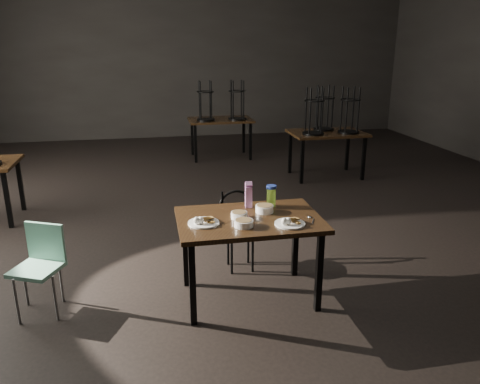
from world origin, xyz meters
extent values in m
plane|color=black|center=(0.00, 0.00, 0.00)|extent=(12.00, 12.00, 0.00)
cube|color=black|center=(0.00, 6.00, 1.60)|extent=(10.00, 0.04, 3.20)
cube|color=black|center=(-0.32, -1.52, 0.73)|extent=(1.20, 0.80, 0.04)
cube|color=black|center=(-0.84, -1.84, 0.35)|extent=(0.05, 0.05, 0.71)
cube|color=black|center=(0.20, -1.84, 0.35)|extent=(0.05, 0.05, 0.71)
cube|color=black|center=(-0.84, -1.20, 0.35)|extent=(0.05, 0.05, 0.71)
cube|color=black|center=(0.20, -1.20, 0.35)|extent=(0.05, 0.05, 0.71)
cylinder|color=white|center=(-0.71, -1.58, 0.76)|extent=(0.25, 0.25, 0.02)
cube|color=#A3763A|center=(-0.71, -1.54, 0.81)|extent=(0.09, 0.09, 0.04)
cube|color=#A3763A|center=(-0.68, -1.54, 0.81)|extent=(0.11, 0.11, 0.03)
ellipsoid|color=white|center=(-0.77, -1.62, 0.80)|extent=(0.05, 0.05, 0.06)
ellipsoid|color=white|center=(-0.74, -1.62, 0.80)|extent=(0.05, 0.05, 0.06)
cylinder|color=white|center=(-0.03, -1.73, 0.76)|extent=(0.25, 0.25, 0.01)
cube|color=#A3763A|center=(-0.03, -1.69, 0.81)|extent=(0.09, 0.09, 0.04)
cube|color=#A3763A|center=(0.00, -1.69, 0.81)|extent=(0.10, 0.10, 0.03)
ellipsoid|color=white|center=(-0.09, -1.77, 0.79)|extent=(0.05, 0.05, 0.06)
ellipsoid|color=white|center=(-0.06, -1.77, 0.79)|extent=(0.05, 0.05, 0.06)
cylinder|color=white|center=(-0.41, -1.52, 0.78)|extent=(0.14, 0.14, 0.05)
cylinder|color=brown|center=(-0.41, -1.52, 0.80)|extent=(0.12, 0.12, 0.01)
cylinder|color=white|center=(-0.16, -1.41, 0.78)|extent=(0.16, 0.16, 0.06)
cylinder|color=brown|center=(-0.16, -1.41, 0.80)|extent=(0.13, 0.13, 0.01)
cylinder|color=white|center=(-0.40, -1.70, 0.78)|extent=(0.16, 0.16, 0.05)
cylinder|color=brown|center=(-0.40, -1.70, 0.80)|extent=(0.13, 0.13, 0.01)
cube|color=#8E197B|center=(-0.27, -1.26, 0.84)|extent=(0.06, 0.06, 0.19)
cube|color=#8E197B|center=(-0.27, -1.26, 0.96)|extent=(0.06, 0.06, 0.06)
cylinder|color=#AEEE46|center=(-0.07, -1.28, 0.83)|extent=(0.09, 0.09, 0.17)
cylinder|color=navy|center=(-0.07, -1.28, 0.93)|extent=(0.10, 0.10, 0.03)
ellipsoid|color=silver|center=(0.18, -1.61, 0.75)|extent=(0.06, 0.06, 0.01)
cube|color=silver|center=(0.18, -1.70, 0.75)|extent=(0.06, 0.11, 0.00)
cylinder|color=black|center=(-0.29, -0.96, 0.41)|extent=(0.37, 0.37, 0.03)
torus|color=black|center=(-0.30, -0.81, 0.59)|extent=(0.35, 0.06, 0.35)
cylinder|color=black|center=(-0.18, -0.86, 0.21)|extent=(0.02, 0.02, 0.41)
cylinder|color=black|center=(-0.39, -0.86, 0.21)|extent=(0.02, 0.02, 0.41)
cylinder|color=black|center=(-0.39, -1.07, 0.21)|extent=(0.02, 0.02, 0.41)
cylinder|color=black|center=(-0.18, -1.07, 0.21)|extent=(0.02, 0.02, 0.41)
cube|color=#659E86|center=(-2.06, -1.43, 0.40)|extent=(0.46, 0.46, 0.04)
cube|color=#659E86|center=(-2.00, -1.29, 0.58)|extent=(0.32, 0.17, 0.33)
cylinder|color=slate|center=(-2.21, -1.57, 0.20)|extent=(0.02, 0.02, 0.40)
cylinder|color=slate|center=(-1.92, -1.57, 0.20)|extent=(0.02, 0.02, 0.40)
cylinder|color=slate|center=(-2.21, -1.28, 0.20)|extent=(0.02, 0.02, 0.40)
cylinder|color=slate|center=(-1.92, -1.28, 0.20)|extent=(0.02, 0.02, 0.40)
cube|color=black|center=(-2.81, 0.63, 0.35)|extent=(0.05, 0.05, 0.71)
cube|color=black|center=(-2.81, 1.27, 0.35)|extent=(0.05, 0.05, 0.71)
cube|color=black|center=(1.76, 2.04, 0.73)|extent=(1.20, 0.80, 0.04)
cube|color=black|center=(1.24, 1.72, 0.35)|extent=(0.05, 0.05, 0.71)
cube|color=black|center=(2.28, 1.72, 0.35)|extent=(0.05, 0.05, 0.71)
cube|color=black|center=(1.24, 2.36, 0.35)|extent=(0.05, 0.05, 0.71)
cube|color=black|center=(2.28, 2.36, 0.35)|extent=(0.05, 0.05, 0.71)
cylinder|color=black|center=(1.46, 1.89, 0.77)|extent=(0.34, 0.34, 0.03)
torus|color=black|center=(1.46, 1.89, 1.27)|extent=(0.32, 0.32, 0.02)
cylinder|color=black|center=(1.56, 1.99, 1.13)|extent=(0.03, 0.03, 0.70)
cylinder|color=black|center=(1.36, 1.99, 1.13)|extent=(0.03, 0.03, 0.70)
cylinder|color=black|center=(1.36, 1.79, 1.13)|extent=(0.03, 0.03, 0.70)
cylinder|color=black|center=(1.56, 1.79, 1.13)|extent=(0.03, 0.03, 0.70)
cylinder|color=black|center=(2.06, 1.89, 0.77)|extent=(0.34, 0.34, 0.03)
torus|color=black|center=(2.06, 1.89, 1.27)|extent=(0.32, 0.32, 0.02)
cylinder|color=black|center=(2.16, 1.99, 1.13)|extent=(0.03, 0.03, 0.70)
cylinder|color=black|center=(1.96, 1.99, 1.13)|extent=(0.03, 0.03, 0.70)
cylinder|color=black|center=(1.96, 1.79, 1.13)|extent=(0.03, 0.03, 0.70)
cylinder|color=black|center=(2.16, 1.79, 1.13)|extent=(0.03, 0.03, 0.70)
cylinder|color=black|center=(1.76, 2.22, 0.77)|extent=(0.34, 0.34, 0.03)
torus|color=black|center=(1.76, 2.22, 1.27)|extent=(0.32, 0.32, 0.02)
cylinder|color=black|center=(1.86, 2.32, 1.13)|extent=(0.03, 0.03, 0.70)
cylinder|color=black|center=(1.66, 2.32, 1.13)|extent=(0.03, 0.03, 0.70)
cylinder|color=black|center=(1.66, 2.12, 1.13)|extent=(0.03, 0.03, 0.70)
cylinder|color=black|center=(1.86, 2.12, 1.13)|extent=(0.03, 0.03, 0.70)
cube|color=black|center=(0.26, 3.72, 0.73)|extent=(1.20, 0.80, 0.04)
cube|color=black|center=(-0.26, 3.40, 0.35)|extent=(0.05, 0.05, 0.71)
cube|color=black|center=(0.78, 3.40, 0.35)|extent=(0.05, 0.05, 0.71)
cube|color=black|center=(-0.26, 4.04, 0.35)|extent=(0.05, 0.05, 0.71)
cube|color=black|center=(0.78, 4.04, 0.35)|extent=(0.05, 0.05, 0.71)
cylinder|color=black|center=(-0.04, 3.57, 0.77)|extent=(0.34, 0.34, 0.03)
torus|color=black|center=(-0.04, 3.57, 1.27)|extent=(0.32, 0.32, 0.02)
cylinder|color=black|center=(0.06, 3.67, 1.13)|extent=(0.03, 0.03, 0.70)
cylinder|color=black|center=(-0.14, 3.67, 1.13)|extent=(0.03, 0.03, 0.70)
cylinder|color=black|center=(-0.14, 3.47, 1.13)|extent=(0.03, 0.03, 0.70)
cylinder|color=black|center=(0.06, 3.47, 1.13)|extent=(0.03, 0.03, 0.70)
cylinder|color=black|center=(0.56, 3.57, 0.77)|extent=(0.34, 0.34, 0.03)
torus|color=black|center=(0.56, 3.57, 1.27)|extent=(0.32, 0.32, 0.02)
cylinder|color=black|center=(0.66, 3.67, 1.13)|extent=(0.03, 0.03, 0.70)
cylinder|color=black|center=(0.46, 3.67, 1.13)|extent=(0.03, 0.03, 0.70)
cylinder|color=black|center=(0.46, 3.47, 1.13)|extent=(0.03, 0.03, 0.70)
cylinder|color=black|center=(0.66, 3.47, 1.13)|extent=(0.03, 0.03, 0.70)
camera|label=1|loc=(-1.11, -5.09, 2.16)|focal=35.00mm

